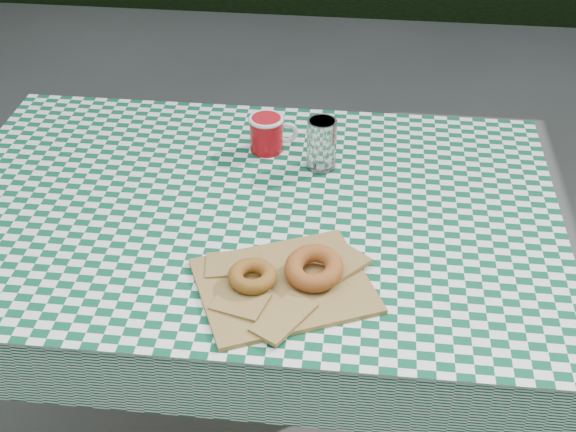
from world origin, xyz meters
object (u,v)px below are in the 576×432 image
Objects in this scene: table at (253,334)px; paper_bag at (284,284)px; drinking_glass at (322,144)px; coffee_mug at (266,134)px.

paper_bag reaches higher than table.
table is 10.80× the size of drinking_glass.
paper_bag is 0.49m from coffee_mug.
paper_bag is at bearing -94.67° from drinking_glass.
paper_bag is 2.01× the size of coffee_mug.
table is 8.46× the size of coffee_mug.
coffee_mug is at bearing 155.84° from drinking_glass.
drinking_glass reaches higher than table.
drinking_glass is (0.03, 0.42, 0.05)m from paper_bag.
paper_bag is 2.57× the size of drinking_glass.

